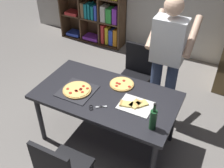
{
  "coord_description": "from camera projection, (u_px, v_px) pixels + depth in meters",
  "views": [
    {
      "loc": [
        1.11,
        -2.03,
        2.63
      ],
      "look_at": [
        0.0,
        0.15,
        0.8
      ],
      "focal_mm": 41.69,
      "sensor_mm": 36.0,
      "label": 1
    }
  ],
  "objects": [
    {
      "name": "wine_bottle",
      "position": [
        153.0,
        119.0,
        2.49
      ],
      "size": [
        0.07,
        0.07,
        0.32
      ],
      "color": "#194723",
      "rests_on": "dining_table"
    },
    {
      "name": "kitchen_scissors",
      "position": [
        95.0,
        107.0,
        2.79
      ],
      "size": [
        0.19,
        0.15,
        0.01
      ],
      "color": "silver",
      "rests_on": "dining_table"
    },
    {
      "name": "second_pizza_plain",
      "position": [
        122.0,
        84.0,
        3.12
      ],
      "size": [
        0.29,
        0.29,
        0.03
      ],
      "color": "tan",
      "rests_on": "dining_table"
    },
    {
      "name": "chair_far_side",
      "position": [
        136.0,
        71.0,
        3.78
      ],
      "size": [
        0.42,
        0.42,
        0.9
      ],
      "color": "black",
      "rests_on": "ground_plane"
    },
    {
      "name": "dining_table",
      "position": [
        106.0,
        100.0,
        3.02
      ],
      "size": [
        1.64,
        0.89,
        0.75
      ],
      "color": "#232328",
      "rests_on": "ground_plane"
    },
    {
      "name": "pizza_slices_on_towel",
      "position": [
        135.0,
        105.0,
        2.82
      ],
      "size": [
        0.36,
        0.28,
        0.03
      ],
      "color": "white",
      "rests_on": "dining_table"
    },
    {
      "name": "person_serving_pizza",
      "position": [
        167.0,
        57.0,
        3.17
      ],
      "size": [
        0.55,
        0.54,
        1.75
      ],
      "color": "#38476B",
      "rests_on": "ground_plane"
    },
    {
      "name": "ground_plane",
      "position": [
        107.0,
        139.0,
        3.43
      ],
      "size": [
        12.0,
        12.0,
        0.0
      ],
      "primitive_type": "plane",
      "color": "gray"
    },
    {
      "name": "pepperoni_pizza_on_tray",
      "position": [
        77.0,
        90.0,
        3.02
      ],
      "size": [
        0.39,
        0.39,
        0.04
      ],
      "color": "#2D2D33",
      "rests_on": "dining_table"
    }
  ]
}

